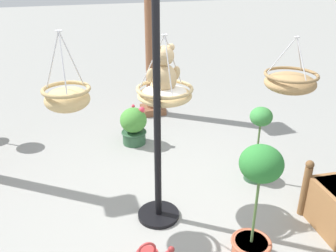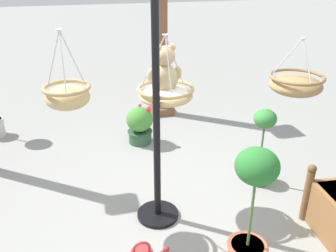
% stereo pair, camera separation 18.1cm
% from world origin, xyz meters
% --- Properties ---
extents(ground_plane, '(40.00, 40.00, 0.00)m').
position_xyz_m(ground_plane, '(0.00, 0.00, 0.00)').
color(ground_plane, gray).
extents(display_pole_central, '(0.44, 0.44, 2.46)m').
position_xyz_m(display_pole_central, '(-0.13, 0.01, 0.77)').
color(display_pole_central, black).
rests_on(display_pole_central, ground).
extents(hanging_basket_with_teddy, '(0.57, 0.57, 0.68)m').
position_xyz_m(hanging_basket_with_teddy, '(0.02, 0.26, 1.29)').
color(hanging_basket_with_teddy, tan).
extents(teddy_bear, '(0.34, 0.30, 0.50)m').
position_xyz_m(teddy_bear, '(0.02, 0.28, 1.50)').
color(teddy_bear, tan).
extents(hanging_basket_left_high, '(0.43, 0.43, 0.72)m').
position_xyz_m(hanging_basket_left_high, '(-0.91, 0.18, 1.38)').
color(hanging_basket_left_high, tan).
extents(hanging_basket_right_low, '(0.61, 0.61, 0.64)m').
position_xyz_m(hanging_basket_right_low, '(1.55, 0.37, 1.23)').
color(hanging_basket_right_low, '#A37F51').
extents(greenhouse_pillar_left, '(0.41, 0.41, 2.54)m').
position_xyz_m(greenhouse_pillar_left, '(0.56, 2.78, 1.22)').
color(greenhouse_pillar_left, brown).
rests_on(greenhouse_pillar_left, ground).
extents(potted_plant_fern_front, '(0.39, 0.39, 0.57)m').
position_xyz_m(potted_plant_fern_front, '(-0.01, 1.74, 0.29)').
color(potted_plant_fern_front, '#2D5638').
rests_on(potted_plant_fern_front, ground).
extents(potted_plant_flowering_red, '(0.37, 0.37, 1.17)m').
position_xyz_m(potted_plant_flowering_red, '(0.51, -0.82, 0.63)').
color(potted_plant_flowering_red, '#BC6042').
rests_on(potted_plant_flowering_red, ground).
extents(potted_plant_bushy_green, '(0.29, 0.29, 0.96)m').
position_xyz_m(potted_plant_bushy_green, '(1.21, 0.34, 0.44)').
color(potted_plant_bushy_green, '#2D5638').
rests_on(potted_plant_bushy_green, ground).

